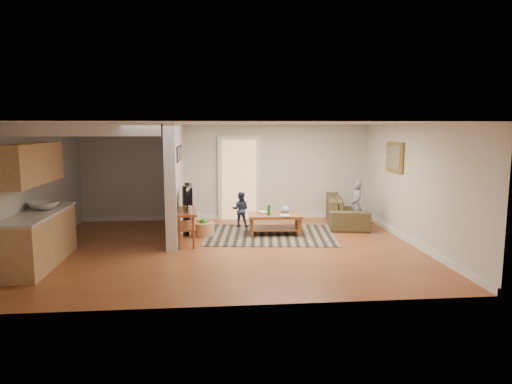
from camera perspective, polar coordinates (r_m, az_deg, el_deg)
ground at (r=9.28m, az=-2.95°, el=-7.03°), size 7.50×7.50×0.00m
room_shell at (r=9.46m, az=-9.59°, el=2.14°), size 7.54×6.02×2.52m
area_rug at (r=10.37m, az=1.79°, el=-5.36°), size 3.10×2.42×0.01m
sofa at (r=11.90m, az=11.14°, el=-3.80°), size 1.36×2.51×0.69m
coffee_table at (r=10.37m, az=2.47°, el=-3.33°), size 1.24×0.76×0.71m
tv_console at (r=9.64m, az=-8.68°, el=-2.63°), size 0.49×1.15×0.97m
speaker_left at (r=10.34m, az=-8.80°, el=-2.34°), size 0.15×0.15×1.13m
speaker_right at (r=11.25m, az=-8.52°, el=-1.60°), size 0.13×0.13×1.09m
toy_basket at (r=10.32m, az=-6.56°, el=-4.53°), size 0.47×0.47×0.42m
child at (r=11.18m, az=12.33°, el=-4.60°), size 0.29×0.44×1.18m
toddler at (r=11.22m, az=-1.93°, el=-4.37°), size 0.48×0.41×0.86m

